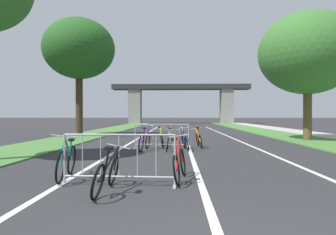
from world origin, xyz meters
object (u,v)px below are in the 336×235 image
(crowd_barrier_nearest, at_px, (119,160))
(bicycle_purple_7, at_px, (145,141))
(tree_left_oak_mid, at_px, (79,49))
(tree_right_oak_near, at_px, (308,53))
(bicycle_yellow_0, at_px, (162,139))
(bicycle_black_4, at_px, (107,174))
(bicycle_blue_1, at_px, (185,141))
(bicycle_orange_6, at_px, (199,140))
(crowd_barrier_second, at_px, (162,136))
(bicycle_white_5, at_px, (168,142))
(bicycle_red_2, at_px, (179,163))
(bicycle_teal_3, at_px, (67,162))

(crowd_barrier_nearest, bearing_deg, bicycle_purple_7, 91.37)
(tree_left_oak_mid, xyz_separation_m, tree_right_oak_near, (13.90, -3.45, -1.07))
(bicycle_yellow_0, bearing_deg, bicycle_black_4, -95.73)
(bicycle_blue_1, distance_m, bicycle_orange_6, 1.07)
(tree_left_oak_mid, relative_size, bicycle_yellow_0, 4.70)
(bicycle_orange_6, relative_size, bicycle_purple_7, 0.90)
(bicycle_orange_6, bearing_deg, crowd_barrier_nearest, -110.33)
(crowd_barrier_second, height_order, bicycle_yellow_0, crowd_barrier_second)
(bicycle_black_4, bearing_deg, bicycle_white_5, 84.52)
(bicycle_red_2, distance_m, bicycle_black_4, 1.73)
(bicycle_teal_3, relative_size, bicycle_purple_7, 0.95)
(bicycle_blue_1, distance_m, bicycle_white_5, 0.71)
(bicycle_red_2, height_order, bicycle_orange_6, bicycle_red_2)
(crowd_barrier_nearest, distance_m, bicycle_red_2, 1.35)
(tree_left_oak_mid, height_order, bicycle_yellow_0, tree_left_oak_mid)
(bicycle_teal_3, bearing_deg, bicycle_purple_7, -108.22)
(crowd_barrier_second, bearing_deg, bicycle_orange_6, 16.08)
(crowd_barrier_second, bearing_deg, tree_left_oak_mid, 128.11)
(bicycle_orange_6, bearing_deg, crowd_barrier_second, -167.94)
(tree_right_oak_near, distance_m, bicycle_black_4, 15.03)
(crowd_barrier_second, xyz_separation_m, bicycle_white_5, (0.28, -0.59, -0.16))
(crowd_barrier_second, bearing_deg, bicycle_black_4, -94.85)
(bicycle_red_2, relative_size, bicycle_purple_7, 0.97)
(tree_right_oak_near, xyz_separation_m, bicycle_blue_1, (-6.90, -4.64, -4.48))
(crowd_barrier_second, height_order, bicycle_purple_7, crowd_barrier_second)
(bicycle_red_2, xyz_separation_m, bicycle_black_4, (-1.34, -1.10, -0.02))
(bicycle_red_2, height_order, bicycle_white_5, bicycle_red_2)
(crowd_barrier_nearest, bearing_deg, bicycle_white_5, 82.63)
(bicycle_blue_1, xyz_separation_m, bicycle_black_4, (-1.58, -6.92, -0.00))
(tree_right_oak_near, distance_m, crowd_barrier_second, 9.93)
(bicycle_black_4, height_order, bicycle_orange_6, bicycle_orange_6)
(tree_right_oak_near, bearing_deg, bicycle_white_5, -147.46)
(bicycle_blue_1, xyz_separation_m, bicycle_red_2, (-0.25, -5.82, 0.01))
(bicycle_black_4, distance_m, bicycle_white_5, 6.79)
(crowd_barrier_nearest, xyz_separation_m, bicycle_orange_6, (2.11, 7.21, -0.17))
(tree_left_oak_mid, bearing_deg, bicycle_red_2, -64.12)
(bicycle_blue_1, bearing_deg, tree_right_oak_near, -152.99)
(bicycle_teal_3, distance_m, bicycle_purple_7, 5.70)
(bicycle_black_4, relative_size, bicycle_white_5, 1.06)
(tree_right_oak_near, distance_m, bicycle_red_2, 13.44)
(bicycle_purple_7, bearing_deg, bicycle_white_5, 6.99)
(crowd_barrier_nearest, relative_size, bicycle_black_4, 1.37)
(bicycle_white_5, distance_m, bicycle_orange_6, 1.68)
(tree_right_oak_near, xyz_separation_m, bicycle_black_4, (-8.49, -11.56, -4.49))
(crowd_barrier_nearest, height_order, bicycle_orange_6, crowd_barrier_nearest)
(bicycle_teal_3, bearing_deg, crowd_barrier_nearest, 148.67)
(tree_left_oak_mid, distance_m, tree_right_oak_near, 14.36)
(bicycle_white_5, bearing_deg, tree_left_oak_mid, 126.58)
(crowd_barrier_nearest, height_order, bicycle_yellow_0, crowd_barrier_nearest)
(bicycle_teal_3, height_order, bicycle_orange_6, bicycle_teal_3)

